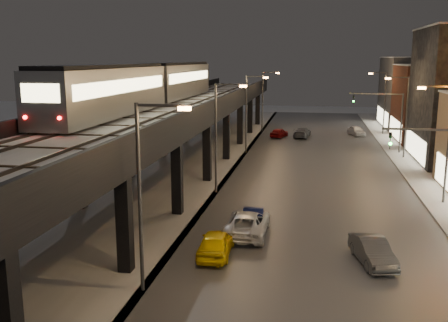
{
  "coord_description": "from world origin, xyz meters",
  "views": [
    {
      "loc": [
        7.08,
        -8.06,
        10.92
      ],
      "look_at": [
        1.94,
        20.18,
        5.0
      ],
      "focal_mm": 40.0,
      "sensor_mm": 36.0,
      "label": 1
    }
  ],
  "objects_px": {
    "car_mid_dark": "(302,133)",
    "car_onc_red": "(356,131)",
    "car_far_white": "(279,133)",
    "car_onc_silver": "(373,252)",
    "car_near_white": "(253,217)",
    "subway_train": "(150,84)",
    "car_mid_silver": "(247,224)",
    "car_taxi": "(216,244)"
  },
  "relations": [
    {
      "from": "car_mid_dark",
      "to": "car_onc_red",
      "type": "height_order",
      "value": "car_mid_dark"
    },
    {
      "from": "car_far_white",
      "to": "car_onc_silver",
      "type": "distance_m",
      "value": 43.88
    },
    {
      "from": "car_near_white",
      "to": "car_far_white",
      "type": "bearing_deg",
      "value": -93.66
    },
    {
      "from": "subway_train",
      "to": "car_far_white",
      "type": "height_order",
      "value": "subway_train"
    },
    {
      "from": "subway_train",
      "to": "car_onc_silver",
      "type": "relative_size",
      "value": 9.32
    },
    {
      "from": "car_mid_silver",
      "to": "car_onc_silver",
      "type": "relative_size",
      "value": 1.29
    },
    {
      "from": "car_far_white",
      "to": "car_onc_red",
      "type": "bearing_deg",
      "value": -143.74
    },
    {
      "from": "car_far_white",
      "to": "car_onc_silver",
      "type": "xyz_separation_m",
      "value": [
        8.12,
        -43.12,
        0.04
      ]
    },
    {
      "from": "car_onc_silver",
      "to": "car_taxi",
      "type": "bearing_deg",
      "value": 169.16
    },
    {
      "from": "car_taxi",
      "to": "car_onc_silver",
      "type": "bearing_deg",
      "value": -178.91
    },
    {
      "from": "car_far_white",
      "to": "car_onc_red",
      "type": "distance_m",
      "value": 11.4
    },
    {
      "from": "car_taxi",
      "to": "car_mid_dark",
      "type": "xyz_separation_m",
      "value": [
        3.57,
        44.16,
        -0.04
      ]
    },
    {
      "from": "car_onc_silver",
      "to": "car_onc_red",
      "type": "relative_size",
      "value": 1.05
    },
    {
      "from": "car_mid_silver",
      "to": "car_far_white",
      "type": "bearing_deg",
      "value": -88.17
    },
    {
      "from": "car_near_white",
      "to": "car_onc_red",
      "type": "distance_m",
      "value": 42.83
    },
    {
      "from": "car_taxi",
      "to": "car_onc_red",
      "type": "height_order",
      "value": "car_taxi"
    },
    {
      "from": "subway_train",
      "to": "car_taxi",
      "type": "relative_size",
      "value": 9.12
    },
    {
      "from": "car_mid_dark",
      "to": "car_far_white",
      "type": "height_order",
      "value": "car_mid_dark"
    },
    {
      "from": "car_mid_dark",
      "to": "car_onc_silver",
      "type": "relative_size",
      "value": 1.14
    },
    {
      "from": "subway_train",
      "to": "car_mid_dark",
      "type": "distance_m",
      "value": 28.92
    },
    {
      "from": "car_taxi",
      "to": "car_mid_dark",
      "type": "distance_m",
      "value": 44.31
    },
    {
      "from": "car_near_white",
      "to": "car_mid_silver",
      "type": "xyz_separation_m",
      "value": [
        -0.15,
        -1.87,
        0.13
      ]
    },
    {
      "from": "car_mid_silver",
      "to": "car_onc_red",
      "type": "distance_m",
      "value": 44.69
    },
    {
      "from": "car_taxi",
      "to": "car_mid_silver",
      "type": "height_order",
      "value": "car_mid_silver"
    },
    {
      "from": "car_mid_dark",
      "to": "car_onc_red",
      "type": "distance_m",
      "value": 8.21
    },
    {
      "from": "car_mid_silver",
      "to": "car_onc_silver",
      "type": "height_order",
      "value": "car_mid_silver"
    },
    {
      "from": "car_mid_silver",
      "to": "car_mid_dark",
      "type": "bearing_deg",
      "value": -92.67
    },
    {
      "from": "car_mid_silver",
      "to": "car_taxi",
      "type": "bearing_deg",
      "value": 71.38
    },
    {
      "from": "car_taxi",
      "to": "car_near_white",
      "type": "xyz_separation_m",
      "value": [
        1.43,
        5.55,
        -0.11
      ]
    },
    {
      "from": "subway_train",
      "to": "car_onc_red",
      "type": "relative_size",
      "value": 9.78
    },
    {
      "from": "car_taxi",
      "to": "car_near_white",
      "type": "height_order",
      "value": "car_taxi"
    },
    {
      "from": "car_taxi",
      "to": "car_mid_silver",
      "type": "relative_size",
      "value": 0.79
    },
    {
      "from": "subway_train",
      "to": "car_onc_silver",
      "type": "bearing_deg",
      "value": -46.1
    },
    {
      "from": "car_near_white",
      "to": "car_mid_dark",
      "type": "height_order",
      "value": "car_mid_dark"
    },
    {
      "from": "subway_train",
      "to": "car_far_white",
      "type": "bearing_deg",
      "value": 65.25
    },
    {
      "from": "car_near_white",
      "to": "car_onc_red",
      "type": "relative_size",
      "value": 0.95
    },
    {
      "from": "car_mid_silver",
      "to": "car_mid_dark",
      "type": "xyz_separation_m",
      "value": [
        2.29,
        40.49,
        -0.06
      ]
    },
    {
      "from": "subway_train",
      "to": "car_onc_red",
      "type": "xyz_separation_m",
      "value": [
        21.59,
        27.15,
        -7.86
      ]
    },
    {
      "from": "subway_train",
      "to": "car_mid_silver",
      "type": "distance_m",
      "value": 21.61
    },
    {
      "from": "subway_train",
      "to": "car_far_white",
      "type": "relative_size",
      "value": 10.16
    },
    {
      "from": "car_near_white",
      "to": "car_far_white",
      "type": "distance_m",
      "value": 38.01
    },
    {
      "from": "car_taxi",
      "to": "car_mid_silver",
      "type": "xyz_separation_m",
      "value": [
        1.28,
        3.68,
        0.02
      ]
    }
  ]
}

